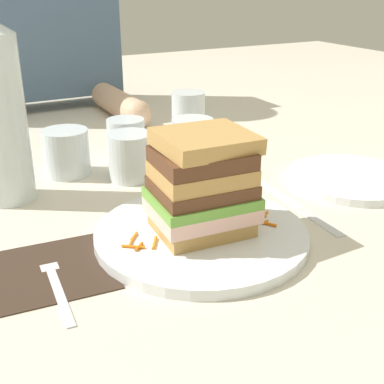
{
  "coord_description": "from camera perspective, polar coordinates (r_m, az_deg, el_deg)",
  "views": [
    {
      "loc": [
        -0.28,
        -0.51,
        0.31
      ],
      "look_at": [
        0.0,
        0.01,
        0.05
      ],
      "focal_mm": 47.79,
      "sensor_mm": 36.0,
      "label": 1
    }
  ],
  "objects": [
    {
      "name": "carrot_shred_0",
      "position": [
        0.62,
        -6.78,
        -5.54
      ],
      "size": [
        0.01,
        0.02,
        0.0
      ],
      "primitive_type": "cylinder",
      "rotation": [
        0.0,
        1.57,
        4.12
      ],
      "color": "orange",
      "rests_on": "main_plate"
    },
    {
      "name": "carrot_shred_11",
      "position": [
        0.68,
        5.62,
        -2.7
      ],
      "size": [
        0.02,
        0.01,
        0.0
      ],
      "primitive_type": "cylinder",
      "rotation": [
        0.0,
        1.57,
        6.08
      ],
      "color": "orange",
      "rests_on": "main_plate"
    },
    {
      "name": "juice_glass",
      "position": [
        0.87,
        0.06,
        5.04
      ],
      "size": [
        0.07,
        0.07,
        0.09
      ],
      "color": "white",
      "rests_on": "ground_plane"
    },
    {
      "name": "carrot_shred_8",
      "position": [
        0.66,
        8.47,
        -3.52
      ],
      "size": [
        0.02,
        0.02,
        0.0
      ],
      "primitive_type": "cylinder",
      "rotation": [
        0.0,
        1.57,
        5.26
      ],
      "color": "orange",
      "rests_on": "main_plate"
    },
    {
      "name": "empty_tumbler_3",
      "position": [
        0.87,
        -13.86,
        4.32
      ],
      "size": [
        0.08,
        0.08,
        0.08
      ],
      "primitive_type": "cylinder",
      "color": "silver",
      "rests_on": "ground_plane"
    },
    {
      "name": "carrot_shred_6",
      "position": [
        0.69,
        6.25,
        -2.09
      ],
      "size": [
        0.01,
        0.03,
        0.0
      ],
      "primitive_type": "cylinder",
      "rotation": [
        0.0,
        1.57,
        4.43
      ],
      "color": "orange",
      "rests_on": "main_plate"
    },
    {
      "name": "carrot_shred_9",
      "position": [
        0.69,
        7.79,
        -2.5
      ],
      "size": [
        0.02,
        0.01,
        0.0
      ],
      "primitive_type": "cylinder",
      "rotation": [
        0.0,
        1.57,
        0.24
      ],
      "color": "orange",
      "rests_on": "main_plate"
    },
    {
      "name": "side_plate",
      "position": [
        0.86,
        17.35,
        1.48
      ],
      "size": [
        0.21,
        0.21,
        0.01
      ],
      "primitive_type": "cylinder",
      "color": "white",
      "rests_on": "ground_plane"
    },
    {
      "name": "ground_plane",
      "position": [
        0.66,
        0.38,
        -4.76
      ],
      "size": [
        3.0,
        3.0,
        0.0
      ],
      "primitive_type": "plane",
      "color": "beige"
    },
    {
      "name": "empty_tumbler_2",
      "position": [
        0.83,
        -6.59,
        4.02
      ],
      "size": [
        0.07,
        0.07,
        0.08
      ],
      "primitive_type": "cylinder",
      "color": "silver",
      "rests_on": "ground_plane"
    },
    {
      "name": "carrot_shred_4",
      "position": [
        0.61,
        -5.93,
        -6.09
      ],
      "size": [
        0.02,
        0.02,
        0.0
      ],
      "primitive_type": "cylinder",
      "rotation": [
        0.0,
        1.57,
        0.76
      ],
      "color": "orange",
      "rests_on": "main_plate"
    },
    {
      "name": "sandwich",
      "position": [
        0.62,
        1.33,
        0.85
      ],
      "size": [
        0.13,
        0.11,
        0.13
      ],
      "color": "tan",
      "rests_on": "main_plate"
    },
    {
      "name": "carrot_shred_7",
      "position": [
        0.67,
        7.84,
        -3.35
      ],
      "size": [
        0.02,
        0.0,
        0.0
      ],
      "primitive_type": "cylinder",
      "rotation": [
        0.0,
        1.57,
        3.18
      ],
      "color": "orange",
      "rests_on": "main_plate"
    },
    {
      "name": "fork",
      "position": [
        0.59,
        -15.14,
        -9.25
      ],
      "size": [
        0.03,
        0.17,
        0.0
      ],
      "color": "silver",
      "rests_on": "napkin_dark"
    },
    {
      "name": "carrot_shred_2",
      "position": [
        0.61,
        -6.56,
        -6.08
      ],
      "size": [
        0.02,
        0.02,
        0.0
      ],
      "primitive_type": "cylinder",
      "rotation": [
        0.0,
        1.57,
        2.51
      ],
      "color": "orange",
      "rests_on": "main_plate"
    },
    {
      "name": "empty_tumbler_0",
      "position": [
        1.03,
        -0.4,
        8.46
      ],
      "size": [
        0.07,
        0.07,
        0.1
      ],
      "primitive_type": "cylinder",
      "color": "silver",
      "rests_on": "ground_plane"
    },
    {
      "name": "knife",
      "position": [
        0.75,
        11.94,
        -1.72
      ],
      "size": [
        0.03,
        0.2,
        0.0
      ],
      "color": "silver",
      "rests_on": "ground_plane"
    },
    {
      "name": "carrot_shred_5",
      "position": [
        0.68,
        7.07,
        -2.9
      ],
      "size": [
        0.03,
        0.01,
        0.0
      ],
      "primitive_type": "cylinder",
      "rotation": [
        0.0,
        1.57,
        6.23
      ],
      "color": "orange",
      "rests_on": "main_plate"
    },
    {
      "name": "carrot_shred_3",
      "position": [
        0.63,
        -6.48,
        -4.94
      ],
      "size": [
        0.02,
        0.02,
        0.0
      ],
      "primitive_type": "cylinder",
      "rotation": [
        0.0,
        1.57,
        4.0
      ],
      "color": "orange",
      "rests_on": "main_plate"
    },
    {
      "name": "carrot_shred_1",
      "position": [
        0.61,
        -4.2,
        -5.66
      ],
      "size": [
        0.02,
        0.03,
        0.0
      ],
      "primitive_type": "cylinder",
      "rotation": [
        0.0,
        1.57,
        4.16
      ],
      "color": "orange",
      "rests_on": "main_plate"
    },
    {
      "name": "main_plate",
      "position": [
        0.65,
        1.25,
        -4.74
      ],
      "size": [
        0.27,
        0.27,
        0.01
      ],
      "primitive_type": "cylinder",
      "color": "white",
      "rests_on": "ground_plane"
    },
    {
      "name": "napkin_dark",
      "position": [
        0.61,
        -15.49,
        -8.43
      ],
      "size": [
        0.14,
        0.15,
        0.0
      ],
      "primitive_type": "cube",
      "rotation": [
        0.0,
        0.0,
        -0.08
      ],
      "color": "#38281E",
      "rests_on": "ground_plane"
    },
    {
      "name": "empty_tumbler_1",
      "position": [
        0.92,
        -7.34,
        5.82
      ],
      "size": [
        0.07,
        0.07,
        0.07
      ],
      "primitive_type": "cylinder",
      "color": "silver",
      "rests_on": "ground_plane"
    },
    {
      "name": "carrot_shred_10",
      "position": [
        0.67,
        6.11,
        -3.05
      ],
      "size": [
        0.03,
        0.02,
        0.0
      ],
      "primitive_type": "cylinder",
      "rotation": [
        0.0,
        1.57,
        0.53
      ],
      "color": "orange",
      "rests_on": "main_plate"
    }
  ]
}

